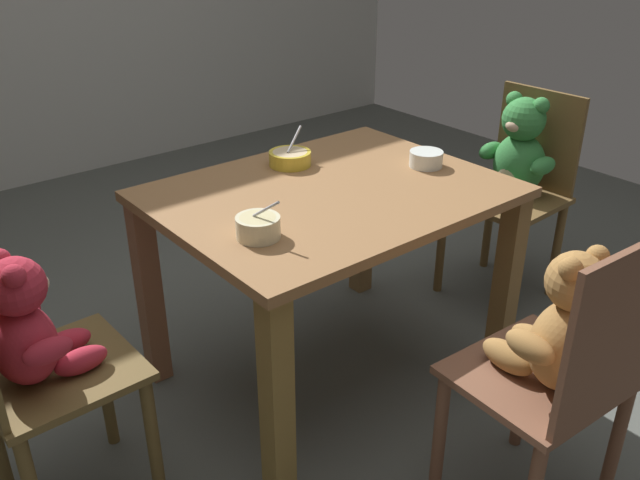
% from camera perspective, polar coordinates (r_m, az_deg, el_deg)
% --- Properties ---
extents(ground_plane, '(5.20, 5.20, 0.04)m').
position_cam_1_polar(ground_plane, '(2.54, 0.73, -11.24)').
color(ground_plane, '#545751').
extents(dining_table, '(1.07, 0.83, 0.71)m').
position_cam_1_polar(dining_table, '(2.22, 0.82, 1.18)').
color(dining_table, olive).
rests_on(dining_table, ground_plane).
extents(teddy_chair_near_front, '(0.44, 0.39, 0.89)m').
position_cam_1_polar(teddy_chair_near_front, '(1.79, 19.55, -8.52)').
color(teddy_chair_near_front, brown).
rests_on(teddy_chair_near_front, ground_plane).
extents(teddy_chair_near_right, '(0.41, 0.42, 0.86)m').
position_cam_1_polar(teddy_chair_near_right, '(2.88, 16.11, 6.02)').
color(teddy_chair_near_right, brown).
rests_on(teddy_chair_near_right, ground_plane).
extents(teddy_chair_near_left, '(0.39, 0.38, 0.88)m').
position_cam_1_polar(teddy_chair_near_left, '(1.85, -22.97, -8.29)').
color(teddy_chair_near_left, brown).
rests_on(teddy_chair_near_left, ground_plane).
extents(porridge_bowl_yellow_far_center, '(0.15, 0.14, 0.12)m').
position_cam_1_polar(porridge_bowl_yellow_far_center, '(2.36, -2.52, 6.86)').
color(porridge_bowl_yellow_far_center, gold).
rests_on(porridge_bowl_yellow_far_center, dining_table).
extents(porridge_bowl_cream_near_left, '(0.12, 0.13, 0.12)m').
position_cam_1_polar(porridge_bowl_cream_near_left, '(1.85, -5.20, 1.12)').
color(porridge_bowl_cream_near_left, beige).
rests_on(porridge_bowl_cream_near_left, dining_table).
extents(porridge_bowl_white_near_right, '(0.11, 0.11, 0.05)m').
position_cam_1_polar(porridge_bowl_white_near_right, '(2.37, 8.86, 6.75)').
color(porridge_bowl_white_near_right, white).
rests_on(porridge_bowl_white_near_right, dining_table).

